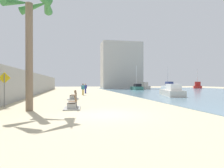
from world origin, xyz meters
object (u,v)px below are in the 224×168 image
object	(u,v)px
palm_tree	(29,16)
pedestrian_sign	(4,85)
person_walking	(85,88)
boat_mid_bay	(168,86)
bench_near	(73,105)
boat_far_right	(137,87)
boat_distant	(172,91)
bench_far	(74,97)
boat_outer	(143,87)
boat_far_left	(197,86)
person_standing	(83,88)

from	to	relation	value
palm_tree	pedestrian_sign	distance (m)	5.63
person_walking	boat_mid_bay	distance (m)	34.22
bench_near	boat_far_right	xyz separation A→B (m)	(15.55, 31.54, 0.39)
bench_near	person_walking	bearing A→B (deg)	83.52
bench_near	boat_distant	distance (m)	16.61
palm_tree	boat_far_right	xyz separation A→B (m)	(18.23, 32.06, -5.43)
bench_far	bench_near	bearing A→B (deg)	-90.81
bench_near	boat_outer	distance (m)	41.33
boat_far_left	pedestrian_sign	size ratio (longest dim) A/B	2.34
boat_outer	boat_distant	xyz separation A→B (m)	(-5.93, -26.49, -0.11)
boat_outer	boat_mid_bay	size ratio (longest dim) A/B	0.79
person_standing	bench_far	bearing A→B (deg)	-101.76
person_standing	boat_distant	size ratio (longest dim) A/B	0.22
palm_tree	boat_far_right	distance (m)	37.28
boat_far_left	boat_distant	xyz separation A→B (m)	(-25.55, -30.17, -0.17)
bench_near	boat_outer	size ratio (longest dim) A/B	0.41
bench_far	person_walking	size ratio (longest dim) A/B	1.35
bench_near	person_walking	size ratio (longest dim) A/B	1.32
boat_distant	pedestrian_sign	xyz separation A→B (m)	(-18.09, -8.13, 0.98)
bench_far	boat_outer	size ratio (longest dim) A/B	0.42
bench_far	person_standing	size ratio (longest dim) A/B	1.32
person_walking	boat_far_right	bearing A→B (deg)	43.87
boat_far_right	boat_distant	distance (m)	21.49
person_walking	boat_mid_bay	world-z (taller)	boat_mid_bay
boat_distant	bench_near	bearing A→B (deg)	-142.13
person_standing	boat_far_left	distance (m)	45.56
bench_near	boat_distant	bearing A→B (deg)	37.87
palm_tree	boat_outer	xyz separation A→B (m)	(21.73, 37.20, -5.32)
person_standing	boat_outer	distance (m)	28.65
boat_outer	boat_far_right	bearing A→B (deg)	-124.24
boat_distant	boat_mid_bay	world-z (taller)	boat_mid_bay
bench_far	person_standing	distance (m)	6.65
person_walking	boat_mid_bay	xyz separation A→B (m)	(26.52, 21.62, -0.15)
person_walking	boat_outer	bearing A→B (deg)	46.84
person_walking	boat_far_left	xyz separation A→B (m)	(36.55, 21.74, -0.16)
bench_near	bench_far	bearing A→B (deg)	89.19
boat_outer	boat_far_left	world-z (taller)	boat_far_left
bench_near	person_standing	distance (m)	14.16
palm_tree	pedestrian_sign	size ratio (longest dim) A/B	3.07
palm_tree	boat_far_left	bearing A→B (deg)	44.67
boat_outer	boat_mid_bay	xyz separation A→B (m)	(9.59, 3.57, 0.06)
person_standing	boat_outer	xyz separation A→B (m)	(17.59, 22.61, -0.24)
bench_near	boat_distant	world-z (taller)	boat_distant
palm_tree	boat_outer	size ratio (longest dim) A/B	1.51
palm_tree	bench_near	bearing A→B (deg)	10.84
person_standing	palm_tree	bearing A→B (deg)	-105.85
boat_outer	bench_far	bearing A→B (deg)	-123.07
boat_mid_bay	boat_distant	bearing A→B (deg)	-117.32
boat_far_right	boat_far_left	bearing A→B (deg)	20.89
bench_far	boat_distant	distance (m)	13.26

